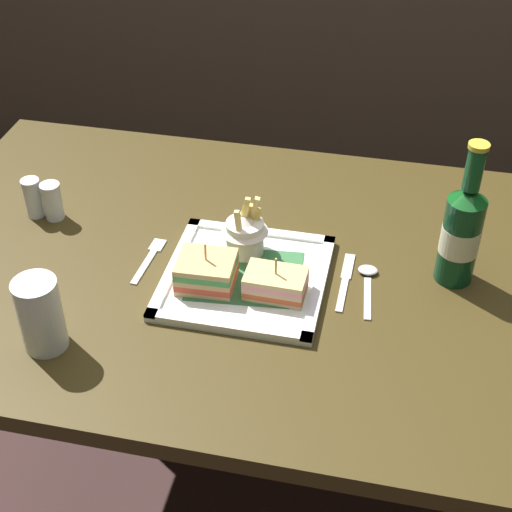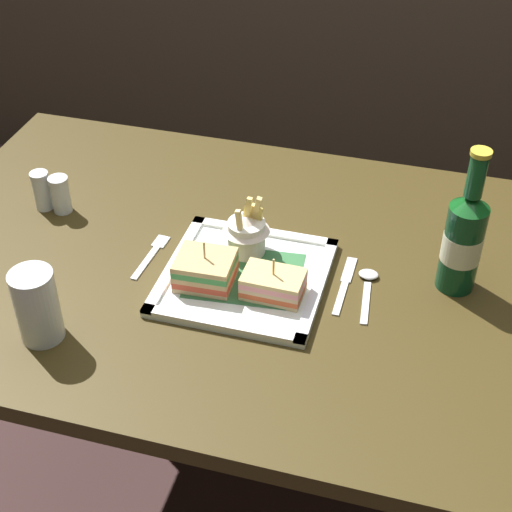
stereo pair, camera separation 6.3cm
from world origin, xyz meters
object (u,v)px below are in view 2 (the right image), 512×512
Objects in this scene: fork at (152,254)px; spoon at (368,282)px; square_plate at (245,277)px; fries_cup at (247,231)px; knife at (345,283)px; pepper_shaker at (61,197)px; sandwich_half_right at (273,284)px; sandwich_half_left at (205,270)px; beer_bottle at (463,239)px; salt_shaker at (42,193)px; water_glass at (38,310)px; dining_table at (266,321)px.

spoon is (0.39, 0.02, 0.00)m from fork.
fries_cup is at bearing 103.25° from square_plate.
knife is at bearing 12.76° from square_plate.
sandwich_half_right is at bearing -17.01° from pepper_shaker.
fork is 0.40m from spoon.
square_plate is 0.07m from sandwich_half_right.
beer_bottle is at bearing 16.22° from sandwich_half_left.
salt_shaker reaches higher than pepper_shaker.
knife is at bearing 30.22° from water_glass.
beer_bottle reaches higher than fries_cup.
sandwich_half_right is at bearing -30.02° from square_plate.
sandwich_half_left is 1.32× the size of pepper_shaker.
dining_table is 8.56× the size of knife.
knife is at bearing 17.63° from sandwich_half_left.
sandwich_half_right reaches higher than spoon.
salt_shaker is (-0.17, 0.33, -0.02)m from water_glass.
sandwich_half_left is at bearing -138.07° from dining_table.
beer_bottle is 3.35× the size of salt_shaker.
sandwich_half_right is 0.17m from spoon.
knife is (-0.18, -0.05, -0.10)m from beer_bottle.
water_glass is 0.27m from fork.
spoon is at bearing 12.57° from square_plate.
square_plate is 0.18m from knife.
water_glass reaches higher than sandwich_half_left.
salt_shaker is 0.04m from pepper_shaker.
pepper_shaker reaches higher than spoon.
knife is (0.11, 0.07, -0.03)m from sandwich_half_right.
beer_bottle is 0.21m from knife.
sandwich_half_right is 0.90× the size of fries_cup.
sandwich_half_right is 1.29× the size of salt_shaker.
spoon is at bearing -164.87° from beer_bottle.
water_glass reaches higher than pepper_shaker.
fries_cup is 0.43× the size of beer_bottle.
square_plate is 2.69× the size of sandwich_half_right.
spoon is at bearing 3.37° from fork.
sandwich_half_left reaches higher than knife.
pepper_shaker reaches higher than knife.
water_glass is 0.52m from knife.
fries_cup is at bearing -177.19° from beer_bottle.
sandwich_half_left is 0.44m from beer_bottle.
square_plate reaches higher than spoon.
fork is at bearing -20.86° from pepper_shaker.
water_glass reaches higher than salt_shaker.
sandwich_half_right is (0.06, -0.03, 0.03)m from square_plate.
pepper_shaker is (-0.22, 0.08, 0.03)m from fork.
pepper_shaker is (-0.39, 0.04, -0.02)m from fries_cup.
square_plate is 1.76× the size of knife.
beer_bottle reaches higher than sandwich_half_right.
dining_table is at bearing 5.64° from fork.
sandwich_half_left reaches higher than square_plate.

